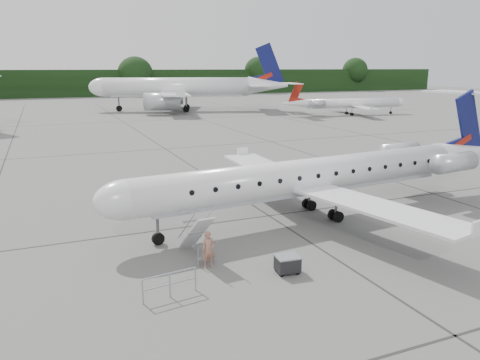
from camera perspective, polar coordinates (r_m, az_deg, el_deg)
name	(u,v)px	position (r m, az deg, el deg)	size (l,w,h in m)	color
ground	(343,226)	(27.26, 12.48, -5.44)	(320.00, 320.00, 0.00)	#61615F
treeline	(94,83)	(151.75, -17.38, 11.20)	(260.00, 4.00, 8.00)	black
main_regional_jet	(311,159)	(27.45, 8.59, 2.57)	(27.79, 20.01, 7.13)	silver
airstair	(196,234)	(22.17, -5.39, -6.58)	(0.85, 2.52, 2.23)	silver
passenger	(209,250)	(21.07, -3.85, -8.47)	(0.61, 0.40, 1.68)	#90604E
safety_railing	(170,285)	(18.79, -8.55, -12.58)	(2.20, 0.08, 1.00)	#909498
baggage_cart	(287,264)	(20.73, 5.81, -10.13)	(0.98, 0.80, 0.85)	black
bg_narrowbody	(176,78)	(97.32, -7.75, 12.27)	(37.27, 26.83, 13.38)	silver
bg_regional_right	(354,99)	(91.01, 13.74, 9.62)	(23.21, 16.71, 6.09)	silver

